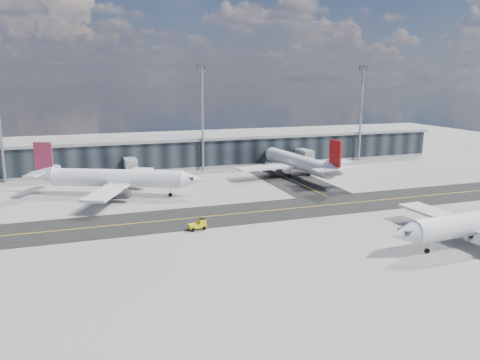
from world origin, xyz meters
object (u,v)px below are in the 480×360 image
(airliner_af, at_px, (115,178))
(service_van, at_px, (261,167))
(airliner_redtail, at_px, (299,162))
(baggage_tug, at_px, (199,224))

(airliner_af, relative_size, service_van, 6.76)
(airliner_af, distance_m, airliner_redtail, 46.80)
(airliner_redtail, relative_size, service_van, 7.05)
(airliner_af, height_order, baggage_tug, airliner_af)
(airliner_redtail, relative_size, baggage_tug, 12.71)
(service_van, bearing_deg, airliner_af, -177.05)
(airliner_redtail, height_order, baggage_tug, airliner_redtail)
(airliner_redtail, bearing_deg, airliner_af, -178.92)
(airliner_redtail, distance_m, baggage_tug, 48.97)
(airliner_af, distance_m, baggage_tug, 31.43)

